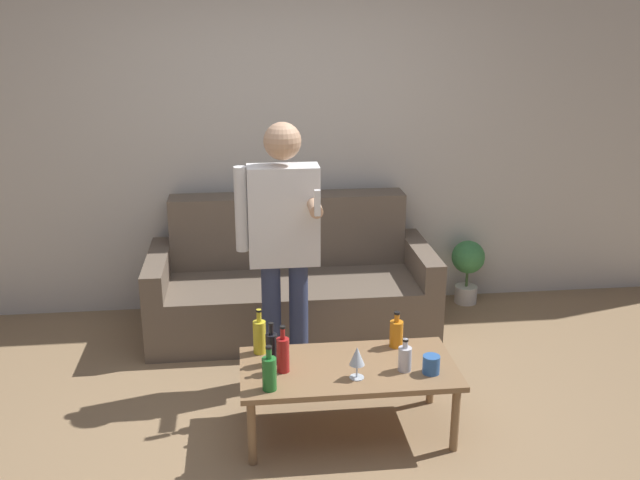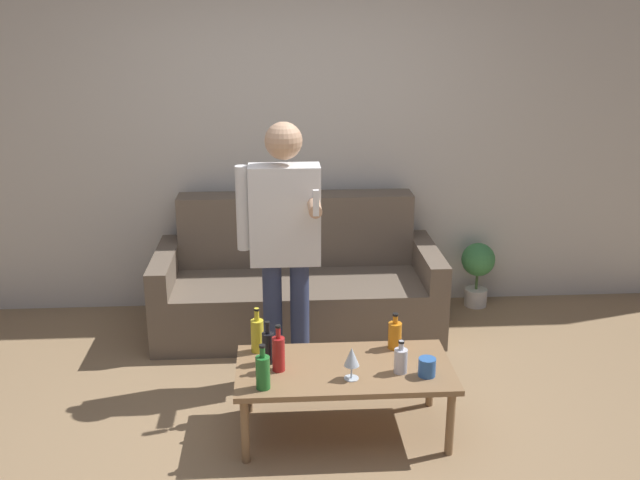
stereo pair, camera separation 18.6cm
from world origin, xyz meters
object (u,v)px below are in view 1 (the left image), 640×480
at_px(coffee_table, 348,373).
at_px(bottle_orange, 396,333).
at_px(couch, 291,284).
at_px(person_standing_front, 283,236).

bearing_deg(coffee_table, bottle_orange, 33.73).
distance_m(couch, bottle_orange, 1.30).
bearing_deg(coffee_table, couch, 98.17).
xyz_separation_m(couch, person_standing_front, (-0.10, -0.81, 0.62)).
bearing_deg(bottle_orange, coffee_table, -146.27).
distance_m(coffee_table, person_standing_front, 0.88).
xyz_separation_m(couch, bottle_orange, (0.50, -1.19, 0.16)).
bearing_deg(person_standing_front, bottle_orange, -32.90).
xyz_separation_m(coffee_table, bottle_orange, (0.30, 0.20, 0.12)).
relative_size(couch, coffee_table, 1.73).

